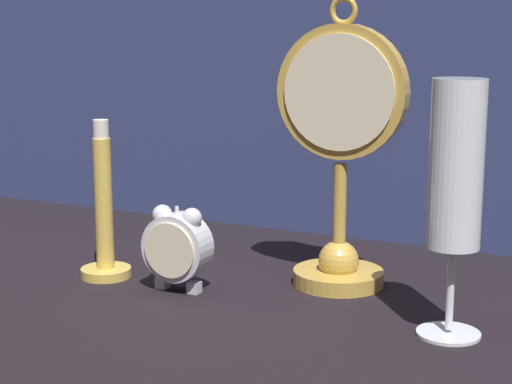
# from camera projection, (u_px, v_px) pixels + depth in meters

# --- Properties ---
(ground_plane) EXTENTS (4.00, 4.00, 0.00)m
(ground_plane) POSITION_uv_depth(u_px,v_px,m) (220.00, 309.00, 0.83)
(ground_plane) COLOR black
(pocket_watch_on_stand) EXTENTS (0.14, 0.10, 0.30)m
(pocket_watch_on_stand) POSITION_uv_depth(u_px,v_px,m) (340.00, 160.00, 0.89)
(pocket_watch_on_stand) COLOR gold
(pocket_watch_on_stand) RESTS_ON ground_plane
(alarm_clock_twin_bell) EXTENTS (0.07, 0.03, 0.09)m
(alarm_clock_twin_bell) POSITION_uv_depth(u_px,v_px,m) (177.00, 245.00, 0.88)
(alarm_clock_twin_bell) COLOR silver
(alarm_clock_twin_bell) RESTS_ON ground_plane
(champagne_flute) EXTENTS (0.06, 0.06, 0.23)m
(champagne_flute) POSITION_uv_depth(u_px,v_px,m) (456.00, 181.00, 0.74)
(champagne_flute) COLOR silver
(champagne_flute) RESTS_ON ground_plane
(brass_candlestick) EXTENTS (0.06, 0.06, 0.17)m
(brass_candlestick) POSITION_uv_depth(u_px,v_px,m) (104.00, 223.00, 0.93)
(brass_candlestick) COLOR gold
(brass_candlestick) RESTS_ON ground_plane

